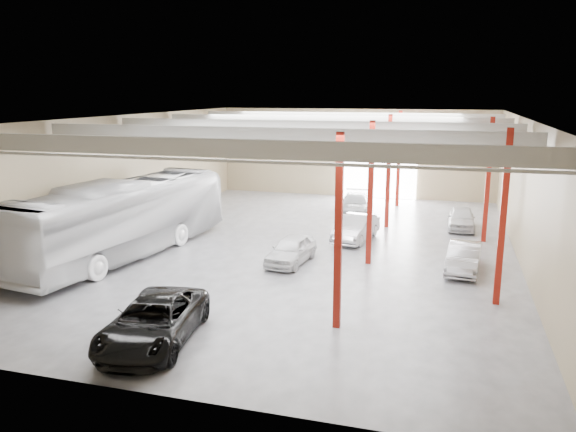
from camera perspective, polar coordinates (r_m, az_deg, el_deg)
The scene contains 8 objects.
depot_shell at distance 30.24m, azimuth 2.18°, elevation 6.16°, with size 22.12×32.12×7.06m.
coach_bus at distance 29.94m, azimuth -16.34°, elevation -0.23°, with size 3.31×14.16×3.94m, color silver.
black_sedan at distance 19.70m, azimuth -13.50°, elevation -10.35°, with size 2.57×5.56×1.55m, color black.
car_row_a at distance 27.76m, azimuth 0.32°, elevation -3.45°, with size 1.60×3.98×1.35m, color silver.
car_row_b at distance 32.18m, azimuth 6.91°, elevation -1.22°, with size 1.54×4.42×1.46m, color #B5B5BA.
car_row_c at distance 38.92m, azimuth 6.83°, elevation 1.19°, with size 2.06×5.06×1.47m, color gray.
car_right_near at distance 27.78m, azimuth 17.43°, elevation -4.04°, with size 1.43×4.09×1.35m, color #A8A8AD.
car_right_far at distance 36.32m, azimuth 17.20°, elevation -0.21°, with size 1.58×3.94×1.34m, color silver.
Camera 1 is at (7.37, -28.69, 8.31)m, focal length 35.00 mm.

